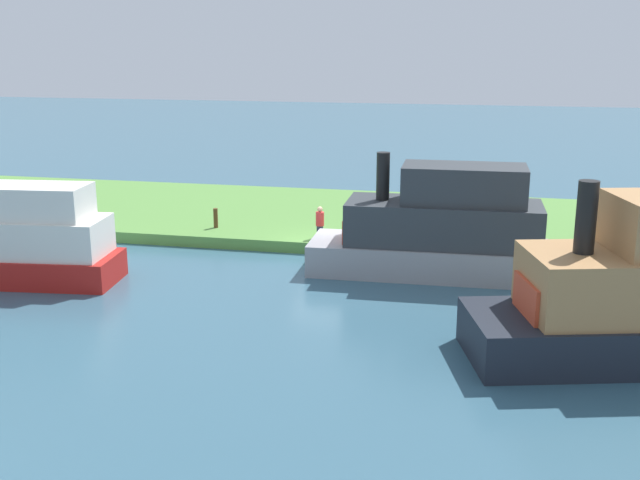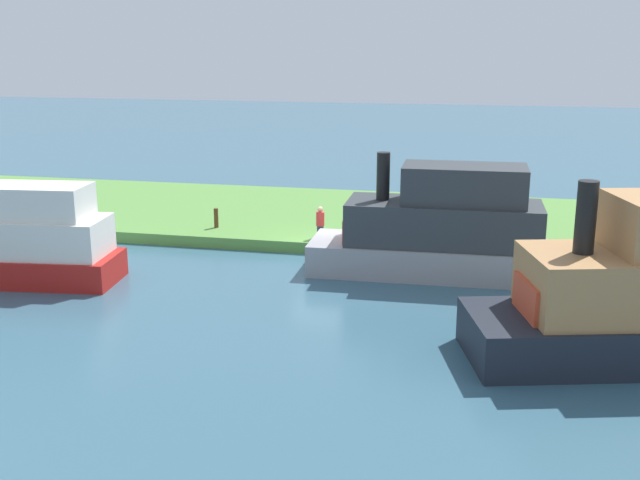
{
  "view_description": "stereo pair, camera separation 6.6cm",
  "coord_description": "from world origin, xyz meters",
  "views": [
    {
      "loc": [
        -6.53,
        30.42,
        8.83
      ],
      "look_at": [
        -0.96,
        5.0,
        2.0
      ],
      "focal_mm": 42.93,
      "sensor_mm": 36.0,
      "label": 1
    },
    {
      "loc": [
        -6.59,
        30.41,
        8.83
      ],
      "look_at": [
        -0.96,
        5.0,
        2.0
      ],
      "focal_mm": 42.93,
      "sensor_mm": 36.0,
      "label": 2
    }
  ],
  "objects": [
    {
      "name": "motorboat_white",
      "position": [
        -4.86,
        1.63,
        1.74
      ],
      "size": [
        9.26,
        3.3,
        4.69
      ],
      "color": "#99999E",
      "rests_on": "ground"
    },
    {
      "name": "motorboat_red",
      "position": [
        10.39,
        5.9,
        1.5
      ],
      "size": [
        8.15,
        3.48,
        4.04
      ],
      "color": "red",
      "rests_on": "ground"
    },
    {
      "name": "grassy_bank",
      "position": [
        0.0,
        -6.0,
        0.25
      ],
      "size": [
        80.0,
        12.0,
        0.5
      ],
      "primitive_type": "cube",
      "color": "#5B9342",
      "rests_on": "ground"
    },
    {
      "name": "ground_plane",
      "position": [
        0.0,
        0.0,
        0.0
      ],
      "size": [
        160.0,
        160.0,
        0.0
      ],
      "primitive_type": "plane",
      "color": "#386075"
    },
    {
      "name": "person_on_bank",
      "position": [
        0.34,
        -0.95,
        1.2
      ],
      "size": [
        0.41,
        0.41,
        1.39
      ],
      "color": "#2D334C",
      "rests_on": "grassy_bank"
    },
    {
      "name": "mooring_post",
      "position": [
        5.4,
        -1.76,
        0.95
      ],
      "size": [
        0.2,
        0.2,
        0.9
      ],
      "primitive_type": "cylinder",
      "color": "brown",
      "rests_on": "grassy_bank"
    },
    {
      "name": "skiff_small",
      "position": [
        11.33,
        2.69,
        0.57
      ],
      "size": [
        4.91,
        2.12,
        1.59
      ],
      "color": "white",
      "rests_on": "ground"
    }
  ]
}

